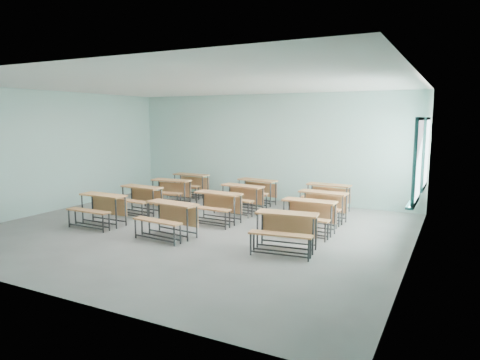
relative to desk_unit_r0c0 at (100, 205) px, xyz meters
The scene contains 13 objects.
room 2.62m from the desk_unit_r0c0, 18.80° to the left, with size 9.04×8.04×3.24m.
desk_unit_r0c0 is the anchor object (origin of this frame).
desk_unit_r0c1 2.01m from the desk_unit_r0c0, ahead, with size 1.23×0.88×0.72m.
desk_unit_r0c2 4.53m from the desk_unit_r0c0, ahead, with size 1.24×0.91×0.72m.
desk_unit_r1c0 1.34m from the desk_unit_r0c0, 89.61° to the left, with size 1.21×0.85×0.72m.
desk_unit_r1c1 2.69m from the desk_unit_r0c0, 32.75° to the left, with size 1.18×0.81×0.72m.
desk_unit_r1c2 4.75m from the desk_unit_r0c0, 18.48° to the left, with size 1.17×0.79×0.72m.
desk_unit_r2c0 2.68m from the desk_unit_r0c0, 90.30° to the left, with size 1.21×0.85×0.72m.
desk_unit_r2c1 3.53m from the desk_unit_r0c0, 50.14° to the left, with size 1.24×0.90×0.72m.
desk_unit_r2c2 5.21m from the desk_unit_r0c0, 31.08° to the left, with size 1.21×0.86×0.72m.
desk_unit_r3c0 4.00m from the desk_unit_r0c0, 93.06° to the left, with size 1.17×0.80×0.72m.
desk_unit_r3c1 4.42m from the desk_unit_r0c0, 60.68° to the left, with size 1.24×0.91×0.72m.
desk_unit_r3c2 5.79m from the desk_unit_r0c0, 42.63° to the left, with size 1.19×0.82×0.72m.
Camera 1 is at (5.16, -7.88, 2.48)m, focal length 32.00 mm.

